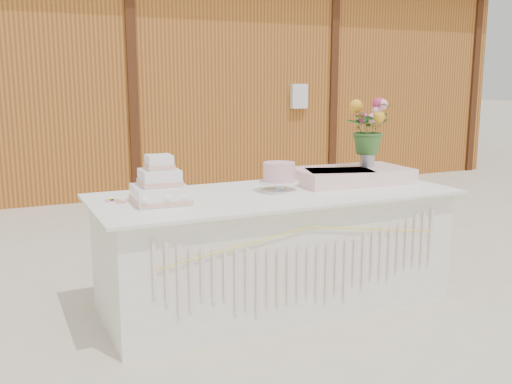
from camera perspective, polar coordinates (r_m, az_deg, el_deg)
ground at (r=4.00m, az=1.85°, el=-10.91°), size 80.00×80.00×0.00m
barn at (r=9.46m, az=-15.16°, el=11.62°), size 12.60×4.60×3.30m
cake_table at (r=3.87m, az=1.92°, el=-5.61°), size 2.40×1.00×0.77m
wedding_cake at (r=3.48m, az=-9.58°, el=0.52°), size 0.34×0.34×0.29m
pink_cake_stand at (r=3.80m, az=2.33°, el=1.68°), size 0.27×0.27×0.20m
satin_runner at (r=4.21m, az=9.43°, el=1.66°), size 0.86×0.53×0.11m
flower_vase at (r=4.29m, az=11.06°, el=3.46°), size 0.11×0.11×0.14m
bouquet at (r=4.26m, az=11.19°, el=6.90°), size 0.41×0.38×0.37m
loose_flowers at (r=3.54m, az=-13.81°, el=-0.98°), size 0.23×0.33×0.02m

